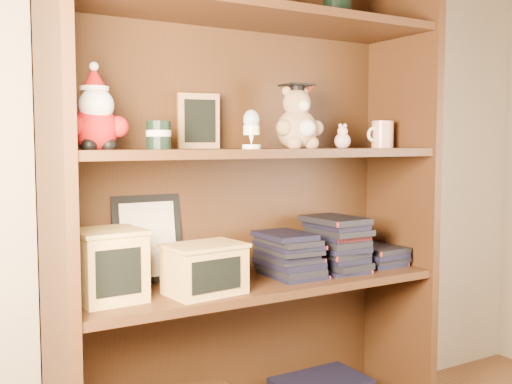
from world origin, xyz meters
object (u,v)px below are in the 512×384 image
bookcase (247,204)px  treats_box (109,265)px  teacher_mug (382,134)px  grad_teddy_bear (298,123)px

bookcase → treats_box: (-0.45, -0.05, -0.13)m
bookcase → teacher_mug: (0.50, -0.05, 0.22)m
treats_box → grad_teddy_bear: bearing=-0.5°
bookcase → grad_teddy_bear: 0.30m
grad_teddy_bear → treats_box: size_ratio=1.08×
grad_teddy_bear → teacher_mug: grad_teddy_bear is taller
grad_teddy_bear → treats_box: bearing=179.5°
grad_teddy_bear → treats_box: (-0.60, 0.01, -0.38)m
bookcase → grad_teddy_bear: bookcase is taller
teacher_mug → treats_box: teacher_mug is taller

